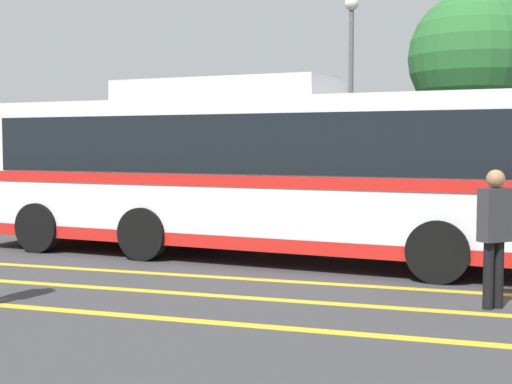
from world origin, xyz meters
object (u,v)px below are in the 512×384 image
object	(u,v)px
street_lamp	(351,75)
tree_0	(473,57)
transit_bus	(255,168)
parked_car_2	(357,202)
parked_car_1	(142,196)
pedestrian_1	(494,229)

from	to	relation	value
street_lamp	tree_0	xyz separation A→B (m)	(3.34, 3.02, 0.74)
transit_bus	parked_car_2	world-z (taller)	transit_bus
parked_car_1	street_lamp	world-z (taller)	street_lamp
parked_car_1	tree_0	bearing A→B (deg)	-55.06
parked_car_1	pedestrian_1	world-z (taller)	pedestrian_1
pedestrian_1	street_lamp	bearing A→B (deg)	66.93
parked_car_1	tree_0	world-z (taller)	tree_0
tree_0	street_lamp	bearing A→B (deg)	-137.84
transit_bus	street_lamp	size ratio (longest dim) A/B	1.92
street_lamp	pedestrian_1	bearing A→B (deg)	-70.41
pedestrian_1	transit_bus	bearing A→B (deg)	101.18
parked_car_1	parked_car_2	size ratio (longest dim) A/B	0.94
transit_bus	tree_0	bearing A→B (deg)	166.35
parked_car_2	tree_0	size ratio (longest dim) A/B	0.70
pedestrian_1	tree_0	xyz separation A→B (m)	(-0.49, 13.80, 3.83)
transit_bus	tree_0	size ratio (longest dim) A/B	1.77
pedestrian_1	street_lamp	xyz separation A→B (m)	(-3.83, 10.77, 3.09)
parked_car_2	street_lamp	xyz separation A→B (m)	(-0.68, 2.80, 3.44)
transit_bus	street_lamp	xyz separation A→B (m)	(0.50, 7.61, 2.43)
tree_0	parked_car_1	bearing A→B (deg)	-148.31
parked_car_2	parked_car_1	bearing A→B (deg)	-88.74
pedestrian_1	tree_0	distance (m)	14.33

